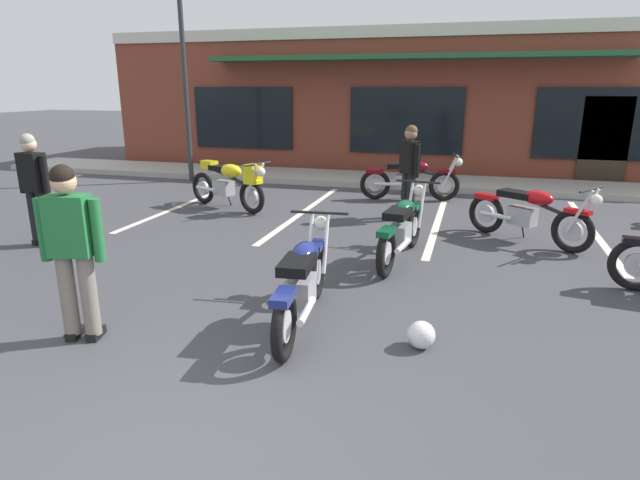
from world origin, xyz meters
name	(u,v)px	position (x,y,z in m)	size (l,w,h in m)	color
ground_plane	(310,283)	(0.00, 3.50, 0.00)	(80.00, 80.00, 0.00)	#3D3D42
sidewalk_kerb	(397,181)	(0.00, 10.76, 0.07)	(22.00, 1.80, 0.14)	#A8A59E
brick_storefront_building	(419,100)	(0.00, 14.95, 1.91)	(17.38, 6.76, 3.82)	brown
painted_stall_lines	(369,216)	(0.00, 7.16, 0.00)	(7.73, 4.80, 0.01)	silver
motorcycle_foreground_classic	(303,281)	(0.27, 2.36, 0.46)	(0.66, 2.11, 0.98)	black
motorcycle_red_sportbike	(230,183)	(-2.71, 6.98, 0.53)	(1.98, 1.13, 0.98)	black
motorcycle_black_cruiser	(402,228)	(0.94, 4.70, 0.46)	(0.70, 2.11, 0.98)	black
motorcycle_silver_naked	(529,213)	(2.68, 6.13, 0.46)	(1.82, 1.43, 0.98)	black
motorcycle_blue_standard	(411,178)	(0.56, 8.83, 0.46)	(2.10, 0.77, 0.98)	black
person_in_black_shirt	(34,183)	(-4.38, 3.92, 0.95)	(0.61, 0.31, 1.68)	black
person_in_shorts_foreground	(72,244)	(-1.64, 1.46, 0.95)	(0.61, 0.34, 1.68)	black
person_by_back_row	(409,166)	(0.71, 7.20, 0.95)	(0.43, 0.55, 1.68)	black
helmet_on_pavement	(421,335)	(1.47, 2.18, 0.13)	(0.26, 0.26, 0.26)	silver
parking_lot_lamp_post	(180,44)	(-5.08, 9.56, 3.28)	(0.24, 0.76, 5.08)	#2D2D33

